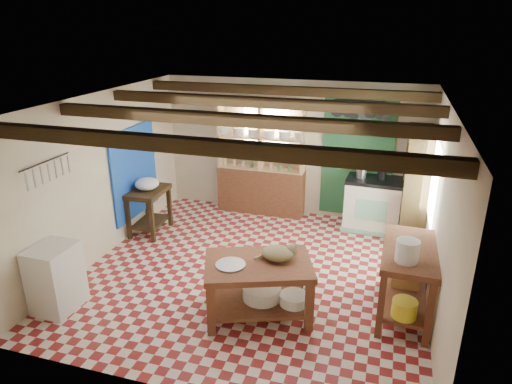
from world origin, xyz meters
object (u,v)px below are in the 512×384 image
(stove, at_px, (373,204))
(right_counter, at_px, (406,281))
(prep_table, at_px, (149,211))
(work_table, at_px, (258,288))
(cat, at_px, (278,253))
(white_cabinet, at_px, (56,278))

(stove, xyz_separation_m, right_counter, (0.57, -2.56, -0.01))
(stove, xyz_separation_m, prep_table, (-3.81, -1.33, -0.07))
(work_table, distance_m, prep_table, 3.13)
(work_table, bearing_deg, stove, 47.56)
(right_counter, distance_m, cat, 1.70)
(work_table, height_order, white_cabinet, white_cabinet)
(cat, bearing_deg, stove, 40.30)
(cat, bearing_deg, white_cabinet, 164.59)
(stove, distance_m, right_counter, 2.62)
(prep_table, relative_size, cat, 1.99)
(work_table, distance_m, stove, 3.37)
(prep_table, bearing_deg, white_cabinet, -92.51)
(white_cabinet, bearing_deg, stove, 45.32)
(right_counter, relative_size, cat, 3.19)
(work_table, relative_size, white_cabinet, 1.49)
(prep_table, bearing_deg, work_table, -37.04)
(stove, height_order, right_counter, stove)
(stove, height_order, white_cabinet, stove)
(stove, bearing_deg, work_table, -109.29)
(work_table, relative_size, right_counter, 1.01)
(work_table, bearing_deg, cat, 11.31)
(prep_table, xyz_separation_m, white_cabinet, (-0.02, -2.43, 0.04))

